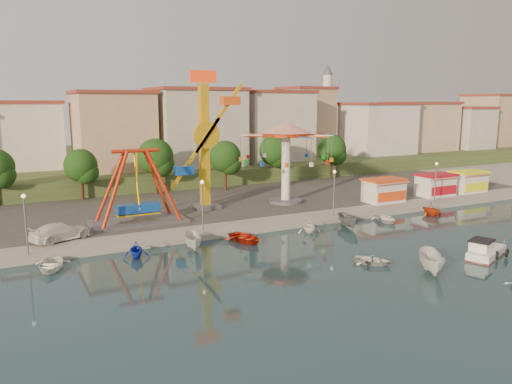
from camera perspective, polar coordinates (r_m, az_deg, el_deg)
ground at (r=43.44m, az=10.44°, el=-7.97°), size 200.00×200.00×0.00m
quay_deck at (r=98.67m, az=-12.23°, el=2.36°), size 200.00×100.00×0.60m
asphalt_pad at (r=68.65m, az=-5.08°, el=-0.58°), size 90.00×28.00×0.01m
hill_terrace at (r=103.31m, az=-12.99°, el=3.35°), size 200.00×60.00×3.00m
pirate_ship_ride at (r=54.61m, az=-13.42°, el=0.42°), size 10.00×5.00×8.00m
kamikaze_tower at (r=60.30m, az=-5.55°, el=5.50°), size 6.30×3.10×16.50m
wave_swinger at (r=63.78m, az=3.46°, el=5.51°), size 11.60×11.60×10.40m
booth_left at (r=66.85m, az=14.40°, el=0.20°), size 5.40×3.78×3.08m
booth_mid at (r=73.35m, az=19.84°, el=0.78°), size 5.40×3.78×3.08m
booth_right at (r=78.22m, az=23.07°, el=1.13°), size 5.40×3.78×3.08m
lamp_post_0 at (r=46.55m, az=-24.81°, el=-3.57°), size 0.14×0.14×5.00m
lamp_post_1 at (r=49.77m, az=-6.13°, el=-1.82°), size 0.14×0.14×5.00m
lamp_post_2 at (r=57.43m, az=8.89°, el=-0.26°), size 0.14×0.14×5.00m
lamp_post_3 at (r=68.06m, az=19.81°, el=0.89°), size 0.14×0.14×5.00m
tree_1 at (r=69.76m, az=-19.40°, el=2.87°), size 4.35×4.35×6.80m
tree_2 at (r=71.34m, az=-11.41°, el=3.99°), size 5.02×5.02×7.85m
tree_3 at (r=73.44m, az=-3.56°, el=4.06°), size 4.68×4.68×7.32m
tree_4 at (r=80.58m, az=2.09°, el=4.76°), size 4.86×4.86×7.60m
tree_5 at (r=84.48m, az=8.64°, el=4.88°), size 4.83×4.83×7.54m
building_1 at (r=84.07m, az=-24.61°, el=5.14°), size 12.33×9.01×8.63m
building_2 at (r=86.24m, az=-15.92°, el=6.65°), size 11.95×9.28×11.23m
building_3 at (r=87.17m, az=-6.50°, el=6.34°), size 12.59×10.50×9.20m
building_4 at (r=95.84m, az=0.34°, el=6.77°), size 10.75×9.23×9.24m
building_5 at (r=101.14m, az=7.57°, el=7.42°), size 12.77×10.96×11.21m
building_6 at (r=107.12m, az=13.28°, el=7.70°), size 8.23×8.98×12.36m
building_7 at (r=118.82m, az=16.06°, el=6.93°), size 11.59×10.93×8.76m
building_8 at (r=124.43m, az=22.88°, el=7.54°), size 12.84×9.28×12.58m
building_9 at (r=136.81m, az=25.60°, el=6.81°), size 12.95×9.17×9.21m
minaret at (r=106.12m, az=8.10°, el=9.67°), size 2.80×2.80×18.00m
cabin_motorboat at (r=48.45m, az=24.73°, el=-6.26°), size 5.43×3.64×1.79m
rowboat_a at (r=43.44m, az=13.19°, el=-7.62°), size 3.75×3.93×0.66m
skiff at (r=42.43m, az=19.48°, el=-7.59°), size 4.10×4.73×1.77m
van at (r=50.60m, az=-21.45°, el=-4.23°), size 6.14×4.38×1.65m
moored_boat_0 at (r=44.24m, az=-22.44°, el=-7.71°), size 3.72×4.52×0.81m
moored_boat_1 at (r=45.19m, az=-13.55°, el=-6.41°), size 2.90×3.19×1.45m
moored_boat_2 at (r=46.65m, az=-7.19°, el=-5.61°), size 2.42×4.24×1.54m
moored_boat_3 at (r=48.78m, az=-1.24°, el=-5.24°), size 3.81×4.69×0.86m
moored_boat_4 at (r=52.29m, az=6.06°, el=-3.89°), size 3.04×3.31×1.46m
moored_boat_5 at (r=55.22m, az=10.50°, el=-3.24°), size 2.16×4.02×1.47m
moored_boat_6 at (r=58.72m, az=14.66°, el=-2.96°), size 3.23×4.03×0.74m
moored_boat_7 at (r=63.52m, az=19.42°, el=-1.85°), size 2.64×3.03×1.55m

